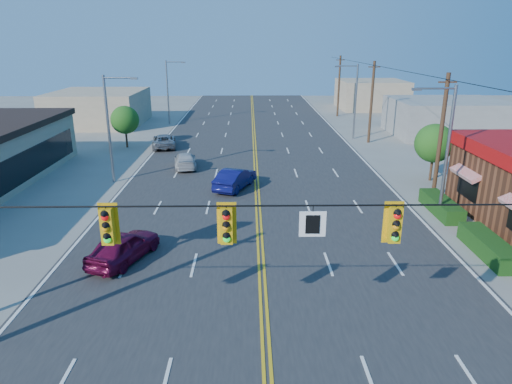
{
  "coord_description": "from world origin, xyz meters",
  "views": [
    {
      "loc": [
        -0.56,
        -11.76,
        10.3
      ],
      "look_at": [
        -0.19,
        12.66,
        2.2
      ],
      "focal_mm": 32.0,
      "sensor_mm": 36.0,
      "label": 1
    }
  ],
  "objects_px": {
    "car_magenta": "(124,247)",
    "car_blue": "(235,179)",
    "signal_span": "(265,243)",
    "car_silver": "(164,141)",
    "car_white": "(185,161)"
  },
  "relations": [
    {
      "from": "car_magenta",
      "to": "car_silver",
      "type": "xyz_separation_m",
      "value": [
        -2.45,
        25.12,
        -0.07
      ]
    },
    {
      "from": "car_magenta",
      "to": "car_silver",
      "type": "relative_size",
      "value": 0.9
    },
    {
      "from": "signal_span",
      "to": "car_magenta",
      "type": "distance_m",
      "value": 11.57
    },
    {
      "from": "signal_span",
      "to": "car_blue",
      "type": "bearing_deg",
      "value": 94.23
    },
    {
      "from": "signal_span",
      "to": "car_silver",
      "type": "relative_size",
      "value": 5.04
    },
    {
      "from": "car_silver",
      "to": "signal_span",
      "type": "bearing_deg",
      "value": 95.74
    },
    {
      "from": "car_magenta",
      "to": "car_blue",
      "type": "bearing_deg",
      "value": -92.99
    },
    {
      "from": "car_blue",
      "to": "car_white",
      "type": "relative_size",
      "value": 1.05
    },
    {
      "from": "car_magenta",
      "to": "car_blue",
      "type": "height_order",
      "value": "car_blue"
    },
    {
      "from": "car_magenta",
      "to": "car_white",
      "type": "height_order",
      "value": "car_magenta"
    },
    {
      "from": "car_blue",
      "to": "car_white",
      "type": "xyz_separation_m",
      "value": [
        -4.4,
        5.88,
        -0.12
      ]
    },
    {
      "from": "car_blue",
      "to": "car_magenta",
      "type": "bearing_deg",
      "value": 87.88
    },
    {
      "from": "car_silver",
      "to": "car_white",
      "type": "bearing_deg",
      "value": 102.78
    },
    {
      "from": "car_magenta",
      "to": "car_blue",
      "type": "xyz_separation_m",
      "value": [
        5.11,
        11.45,
        0.01
      ]
    },
    {
      "from": "car_blue",
      "to": "signal_span",
      "type": "bearing_deg",
      "value": 116.17
    }
  ]
}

